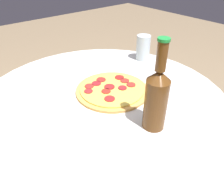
% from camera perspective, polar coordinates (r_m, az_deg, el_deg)
% --- Properties ---
extents(table, '(0.97, 0.97, 0.74)m').
position_cam_1_polar(table, '(0.95, -2.41, -11.28)').
color(table, silver).
rests_on(table, ground_plane).
extents(pizza, '(0.29, 0.29, 0.02)m').
position_cam_1_polar(pizza, '(0.87, -0.03, -0.65)').
color(pizza, '#C68E47').
rests_on(pizza, table).
extents(beer_bottle, '(0.07, 0.07, 0.29)m').
position_cam_1_polar(beer_bottle, '(0.66, 11.53, -2.58)').
color(beer_bottle, '#563314').
rests_on(beer_bottle, table).
extents(drinking_glass, '(0.07, 0.07, 0.13)m').
position_cam_1_polar(drinking_glass, '(1.13, 8.13, 10.14)').
color(drinking_glass, '#ADBCC6').
rests_on(drinking_glass, table).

